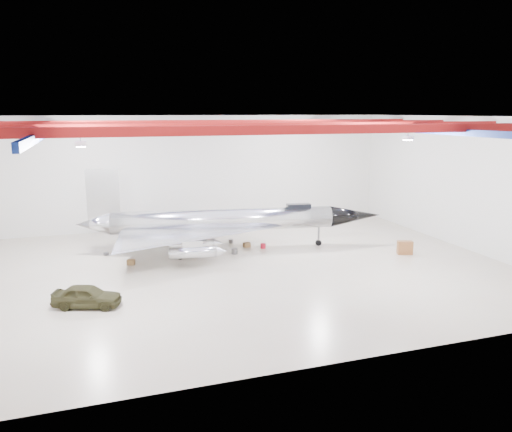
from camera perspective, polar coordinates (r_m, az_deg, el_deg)
name	(u,v)px	position (r m, az deg, el deg)	size (l,w,h in m)	color
floor	(235,269)	(36.93, -2.43, -6.06)	(40.00, 40.00, 0.00)	#C0AF99
wall_back	(193,172)	(50.09, -7.20, 5.04)	(40.00, 40.00, 0.00)	silver
wall_right	(464,183)	(45.28, 22.69, 3.50)	(30.00, 30.00, 0.00)	silver
ceiling	(233,117)	(35.15, -2.59, 11.27)	(40.00, 40.00, 0.00)	#0A0F38
ceiling_structure	(234,127)	(35.16, -2.58, 10.16)	(39.50, 29.50, 1.08)	maroon
jet_aircraft	(223,223)	(41.47, -3.78, -0.81)	(25.40, 16.74, 6.95)	silver
jeep	(87,296)	(31.43, -18.77, -8.65)	(1.60, 3.98, 1.36)	#313018
desk	(405,248)	(42.23, 16.65, -3.49)	(1.19, 0.60, 1.09)	brown
crate_ply	(131,262)	(38.99, -14.10, -5.15)	(0.55, 0.44, 0.39)	olive
toolbox_red	(187,239)	(45.20, -7.92, -2.63)	(0.40, 0.32, 0.28)	maroon
engine_drum	(235,251)	(40.69, -2.47, -4.03)	(0.50, 0.50, 0.45)	#59595B
parts_bin	(247,245)	(42.69, -1.06, -3.31)	(0.55, 0.44, 0.39)	olive
crate_small	(106,254)	(42.04, -16.75, -4.16)	(0.35, 0.28, 0.24)	#59595B
tool_chest	(263,246)	(42.30, 0.82, -3.43)	(0.46, 0.46, 0.41)	maroon
oil_barrel	(206,249)	(41.51, -5.77, -3.79)	(0.58, 0.46, 0.41)	olive
spares_box	(231,241)	(43.98, -2.90, -2.89)	(0.39, 0.39, 0.35)	#59595B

